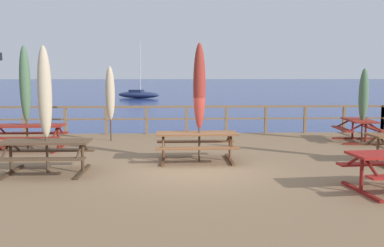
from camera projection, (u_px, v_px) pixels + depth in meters
ground_plane at (194, 202)px, 10.38m from camera, size 600.00×600.00×0.00m
wooden_deck at (194, 185)px, 10.34m from camera, size 15.80×12.74×0.82m
railing_waterside_far at (187, 115)px, 16.38m from camera, size 15.60×0.10×1.09m
picnic_table_front_right at (359, 126)px, 14.37m from camera, size 1.52×1.72×0.78m
picnic_table_mid_right at (28, 131)px, 12.85m from camera, size 2.17×1.45×0.78m
picnic_table_back_right at (197, 140)px, 11.15m from camera, size 2.14×1.43×0.78m
picnic_table_mid_left at (46, 149)px, 9.78m from camera, size 2.01×1.41×0.78m
patio_umbrella_tall_mid_right at (364, 95)px, 14.19m from camera, size 0.32×0.32×2.50m
patio_umbrella_short_front at (25, 84)px, 12.63m from camera, size 0.32×0.32×3.14m
patio_umbrella_tall_mid_left at (199, 87)px, 10.95m from camera, size 0.32×0.32×3.09m
patio_umbrella_short_mid at (110, 94)px, 14.50m from camera, size 0.32×0.32×2.57m
patio_umbrella_tall_back_right at (45, 93)px, 9.68m from camera, size 0.32×0.32×2.94m
sailboat_distant at (138, 94)px, 56.15m from camera, size 6.18×3.88×7.72m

